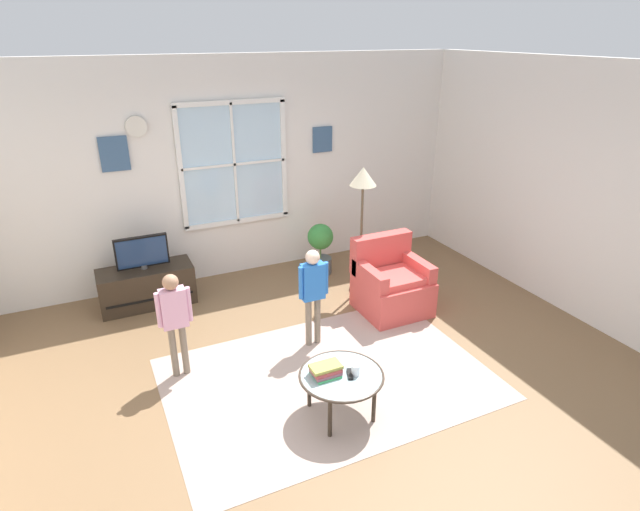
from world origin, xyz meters
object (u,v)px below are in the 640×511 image
Objects in this scene: book_stack at (326,370)px; armchair at (391,285)px; television at (142,252)px; person_pink_shirt at (174,314)px; coffee_table at (341,377)px; remote_near_books at (350,374)px; tv_stand at (147,286)px; person_blue_shirt at (313,287)px; floor_lamp at (363,189)px; potted_plant_by_window at (320,246)px; cup at (356,370)px.

armchair is at bearing 42.01° from book_stack.
person_pink_shirt is at bearing -87.33° from television.
coffee_table is (-1.38, -1.41, 0.06)m from armchair.
person_pink_shirt is (-1.20, 1.20, 0.25)m from remote_near_books.
remote_near_books is 0.13× the size of person_pink_shirt.
tv_stand is at bearing 92.67° from person_pink_shirt.
person_pink_shirt is (-1.02, 1.11, 0.21)m from book_stack.
television is 0.56× the size of person_blue_shirt.
floor_lamp is at bearing 18.75° from person_pink_shirt.
potted_plant_by_window is (1.18, 2.63, -0.07)m from book_stack.
floor_lamp reaches higher than book_stack.
tv_stand is at bearing 113.78° from coffee_table.
person_pink_shirt is at bearing 132.43° from book_stack.
armchair is 9.05× the size of cup.
person_blue_shirt reaches higher than remote_near_books.
armchair is 1.19× the size of coffee_table.
potted_plant_by_window is 0.44× the size of floor_lamp.
person_pink_shirt reaches higher than book_stack.
book_stack is 2.56m from floor_lamp.
tv_stand is 11.41× the size of cup.
television is 0.86× the size of potted_plant_by_window.
armchair is at bearing 47.53° from remote_near_books.
cup reaches higher than coffee_table.
potted_plant_by_window is at bearing 108.64° from floor_lamp.
floor_lamp is at bearing 59.85° from cup.
potted_plant_by_window reaches higher than remote_near_books.
person_blue_shirt is at bearing -48.48° from television.
tv_stand is at bearing 90.00° from television.
potted_plant_by_window is at bearing 69.80° from remote_near_books.
book_stack is at bearing -126.13° from floor_lamp.
tv_stand is 1.81× the size of television.
remote_near_books is at bearing -98.88° from person_blue_shirt.
person_pink_shirt is 1.38m from person_blue_shirt.
remote_near_books is 0.13× the size of person_blue_shirt.
tv_stand is 3.02m from coffee_table.
floor_lamp is (2.51, -0.77, 0.65)m from television.
armchair reaches higher than cup.
tv_stand is at bearing 114.54° from remote_near_books.
coffee_table is at bearing 153.43° from cup.
person_pink_shirt is at bearing 135.71° from cup.
television is 3.09m from remote_near_books.
book_stack is 0.16× the size of floor_lamp.
book_stack is 2.89m from potted_plant_by_window.
floor_lamp is (2.51, -0.77, 1.11)m from tv_stand.
book_stack reaches higher than tv_stand.
person_blue_shirt reaches higher than television.
remote_near_books is 2.55m from floor_lamp.
coffee_table is (1.22, -2.76, 0.15)m from tv_stand.
book_stack is (1.09, -2.71, -0.23)m from television.
person_pink_shirt reaches higher than remote_near_books.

